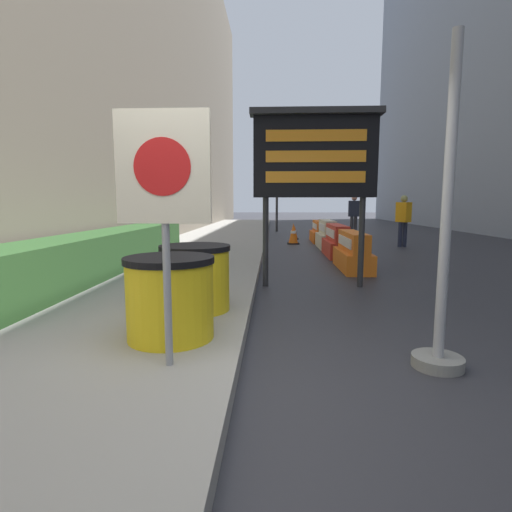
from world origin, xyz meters
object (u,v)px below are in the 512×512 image
object	(u,v)px
traffic_cone_mid	(294,232)
jersey_barrier_orange_far	(320,233)
barrel_drum_foreground	(170,297)
jersey_barrier_cream	(327,236)
message_board	(315,157)
traffic_light_near_curb	(277,180)
jersey_barrier_orange_near	(353,253)
traffic_cone_near	(293,234)
pedestrian_passerby	(354,212)
warning_sign	(164,186)
jersey_barrier_red_striped	(337,242)
pedestrian_worker	(403,217)
barrel_drum_middle	(195,278)

from	to	relation	value
traffic_cone_mid	jersey_barrier_orange_far	bearing A→B (deg)	-50.53
barrel_drum_foreground	jersey_barrier_orange_far	xyz separation A→B (m)	(2.69, 11.30, -0.21)
jersey_barrier_cream	traffic_cone_mid	size ratio (longest dim) A/B	3.23
message_board	traffic_light_near_curb	xyz separation A→B (m)	(-0.52, 13.42, 0.37)
jersey_barrier_orange_near	message_board	bearing A→B (deg)	-119.64
traffic_cone_near	pedestrian_passerby	bearing A→B (deg)	51.31
warning_sign	message_board	xyz separation A→B (m)	(1.50, 3.86, 0.65)
jersey_barrier_cream	pedestrian_passerby	size ratio (longest dim) A/B	1.01
jersey_barrier_orange_near	jersey_barrier_red_striped	world-z (taller)	jersey_barrier_red_striped
traffic_cone_near	traffic_light_near_curb	distance (m)	6.55
message_board	traffic_cone_mid	bearing A→B (deg)	89.00
barrel_drum_foreground	pedestrian_passerby	bearing A→B (deg)	72.32
barrel_drum_foreground	warning_sign	size ratio (longest dim) A/B	0.43
jersey_barrier_orange_far	pedestrian_worker	xyz separation A→B (m)	(2.54, -1.57, 0.65)
message_board	pedestrian_worker	distance (m)	7.53
jersey_barrier_cream	traffic_cone_mid	distance (m)	3.22
barrel_drum_middle	jersey_barrier_orange_far	size ratio (longest dim) A/B	0.46
barrel_drum_middle	pedestrian_passerby	world-z (taller)	pedestrian_passerby
message_board	barrel_drum_middle	bearing A→B (deg)	-126.08
jersey_barrier_cream	traffic_light_near_curb	world-z (taller)	traffic_light_near_curb
message_board	jersey_barrier_red_striped	distance (m)	4.55
jersey_barrier_orange_near	pedestrian_passerby	world-z (taller)	pedestrian_passerby
barrel_drum_middle	traffic_cone_near	world-z (taller)	barrel_drum_middle
barrel_drum_middle	traffic_cone_mid	xyz separation A→B (m)	(1.77, 11.36, -0.29)
jersey_barrier_red_striped	pedestrian_worker	xyz separation A→B (m)	(2.54, 2.47, 0.62)
jersey_barrier_orange_far	pedestrian_passerby	bearing A→B (deg)	56.61
jersey_barrier_cream	pedestrian_worker	size ratio (longest dim) A/B	1.07
barrel_drum_middle	jersey_barrier_red_striped	size ratio (longest dim) A/B	0.45
jersey_barrier_orange_near	barrel_drum_middle	bearing A→B (deg)	-123.28
jersey_barrier_cream	warning_sign	bearing A→B (deg)	-104.36
jersey_barrier_cream	pedestrian_passerby	xyz separation A→B (m)	(1.77, 4.72, 0.66)
traffic_light_near_curb	pedestrian_worker	size ratio (longest dim) A/B	2.09
message_board	warning_sign	bearing A→B (deg)	-111.22
barrel_drum_middle	pedestrian_passerby	xyz separation A→B (m)	(4.42, 12.98, 0.49)
barrel_drum_foreground	traffic_cone_near	bearing A→B (deg)	80.99
pedestrian_worker	barrel_drum_middle	bearing A→B (deg)	-60.50
jersey_barrier_orange_near	traffic_light_near_curb	world-z (taller)	traffic_light_near_curb
jersey_barrier_cream	traffic_cone_near	xyz separation A→B (m)	(-1.02, 1.23, -0.03)
barrel_drum_middle	jersey_barrier_cream	xyz separation A→B (m)	(2.65, 8.26, -0.16)
barrel_drum_foreground	warning_sign	bearing A→B (deg)	-77.13
jersey_barrier_orange_near	traffic_cone_mid	distance (m)	7.38
barrel_drum_foreground	traffic_light_near_curb	bearing A→B (deg)	86.13
warning_sign	jersey_barrier_cream	world-z (taller)	warning_sign
jersey_barrier_orange_far	pedestrian_worker	world-z (taller)	pedestrian_worker
pedestrian_worker	jersey_barrier_red_striped	bearing A→B (deg)	-75.49
jersey_barrier_red_striped	jersey_barrier_cream	distance (m)	2.02
jersey_barrier_orange_far	traffic_light_near_curb	size ratio (longest dim) A/B	0.52
barrel_drum_foreground	pedestrian_worker	size ratio (longest dim) A/B	0.49
traffic_cone_mid	traffic_light_near_curb	xyz separation A→B (m)	(-0.68, 4.27, 2.30)
jersey_barrier_orange_far	traffic_cone_mid	xyz separation A→B (m)	(-0.88, 1.07, -0.08)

